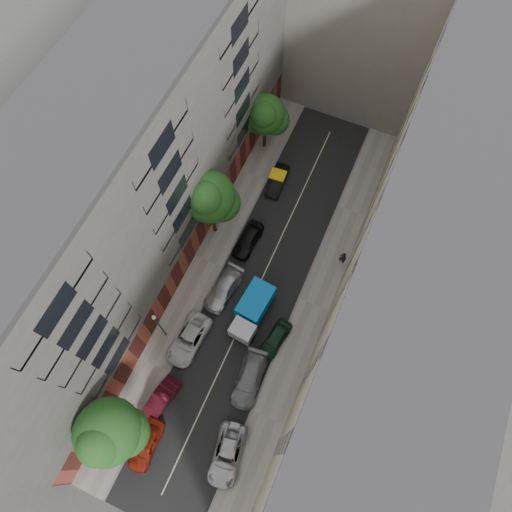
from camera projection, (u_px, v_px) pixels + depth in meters
The scene contains 22 objects.
ground at pixel (260, 283), 43.81m from camera, with size 120.00×120.00×0.00m, color #4C4C49.
road_surface at pixel (260, 283), 43.80m from camera, with size 8.00×44.00×0.02m, color black.
sidewalk_left at pixel (209, 261), 44.65m from camera, with size 3.00×44.00×0.15m, color gray.
sidewalk_right at pixel (314, 304), 42.84m from camera, with size 3.00×44.00×0.15m, color gray.
building_left at pixel (135, 187), 36.50m from camera, with size 8.00×44.00×20.00m, color #514F4B.
building_right at pixel (401, 291), 32.88m from camera, with size 8.00×44.00×20.00m, color #B7AD8E.
building_endcap at pixel (371, 14), 46.10m from camera, with size 18.00×12.00×18.00m, color gray.
tarp_truck at pixel (252, 311), 41.20m from camera, with size 2.73×5.77×2.57m.
car_left_0 at pixel (146, 445), 37.24m from camera, with size 1.72×4.28×1.46m, color maroon.
car_left_1 at pixel (161, 400), 38.71m from camera, with size 1.49×4.26×1.41m, color #4D0F19.
car_left_2 at pixel (189, 339), 40.83m from camera, with size 2.39×5.17×1.44m, color silver.
car_left_3 at pixel (224, 289), 42.79m from camera, with size 2.02×4.97×1.44m, color #B6B6BB.
car_left_4 at pixel (248, 240), 44.87m from camera, with size 1.76×4.38×1.49m, color black.
car_left_5 at pixel (277, 181), 47.77m from camera, with size 1.45×4.15×1.37m, color black.
car_right_0 at pixel (227, 455), 36.95m from camera, with size 2.36×5.11×1.42m, color #B7B7BC.
car_right_1 at pixel (249, 379), 39.36m from camera, with size 2.11×5.18×1.50m, color slate.
car_right_2 at pixel (276, 339), 40.91m from camera, with size 1.57×3.89×1.33m, color black.
tree_near at pixel (109, 434), 32.79m from camera, with size 5.20×4.91×8.54m.
tree_mid at pixel (210, 199), 40.30m from camera, with size 5.05×4.75×9.04m.
tree_far at pixel (265, 116), 45.81m from camera, with size 4.61×4.23×7.22m.
lamp_post at pixel (159, 324), 38.29m from camera, with size 0.36×0.36×5.76m.
pedestrian at pixel (343, 258), 43.67m from camera, with size 0.71×0.46×1.94m, color black.
Camera 1 is at (5.90, -14.43, 41.03)m, focal length 32.00 mm.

